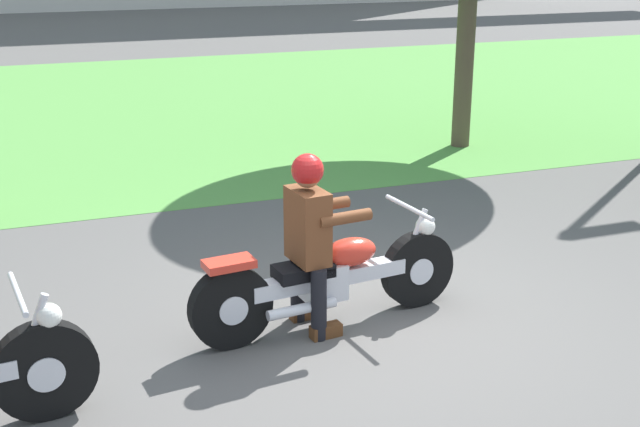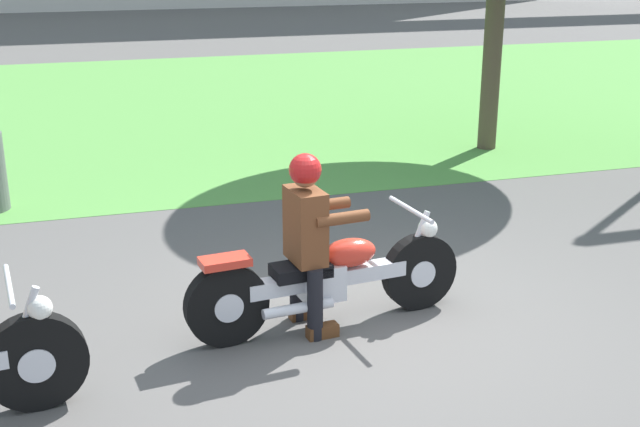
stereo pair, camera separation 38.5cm
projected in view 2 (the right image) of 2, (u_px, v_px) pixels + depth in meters
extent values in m
plane|color=#565451|center=(371.00, 328.00, 6.37)|extent=(120.00, 120.00, 0.00)
cube|color=#549342|center=(192.00, 104.00, 14.88)|extent=(60.00, 12.00, 0.01)
cylinder|color=black|center=(419.00, 272.00, 6.64)|extent=(0.64, 0.19, 0.63)
cylinder|color=silver|center=(419.00, 272.00, 6.64)|extent=(0.23, 0.16, 0.22)
cylinder|color=black|center=(227.00, 305.00, 6.03)|extent=(0.64, 0.19, 0.63)
cylinder|color=silver|center=(227.00, 305.00, 6.03)|extent=(0.23, 0.16, 0.22)
cube|color=silver|center=(328.00, 278.00, 6.31)|extent=(1.30, 0.28, 0.12)
cube|color=silver|center=(322.00, 281.00, 6.30)|extent=(0.34, 0.27, 0.28)
ellipsoid|color=red|center=(349.00, 253.00, 6.32)|extent=(0.46, 0.29, 0.22)
cube|color=black|center=(301.00, 270.00, 6.19)|extent=(0.46, 0.29, 0.10)
cube|color=red|center=(225.00, 261.00, 5.92)|extent=(0.38, 0.24, 0.06)
cylinder|color=silver|center=(415.00, 243.00, 6.54)|extent=(0.26, 0.08, 0.53)
cylinder|color=silver|center=(411.00, 209.00, 6.43)|extent=(0.11, 0.66, 0.04)
sphere|color=white|center=(428.00, 228.00, 6.54)|extent=(0.16, 0.16, 0.16)
cylinder|color=silver|center=(298.00, 308.00, 6.12)|extent=(0.56, 0.14, 0.08)
cylinder|color=black|center=(297.00, 286.00, 6.43)|extent=(0.12, 0.12, 0.56)
cube|color=#593319|center=(304.00, 312.00, 6.53)|extent=(0.25, 0.13, 0.10)
cylinder|color=black|center=(315.00, 304.00, 6.12)|extent=(0.12, 0.12, 0.56)
cube|color=#593319|center=(322.00, 331.00, 6.22)|extent=(0.25, 0.13, 0.10)
cube|color=brown|center=(305.00, 226.00, 6.10)|extent=(0.26, 0.40, 0.56)
cylinder|color=brown|center=(324.00, 205.00, 6.30)|extent=(0.43, 0.14, 0.09)
cylinder|color=brown|center=(342.00, 218.00, 6.01)|extent=(0.43, 0.14, 0.09)
sphere|color=#996B4C|center=(305.00, 174.00, 5.97)|extent=(0.20, 0.20, 0.20)
sphere|color=#B21919|center=(305.00, 170.00, 5.96)|extent=(0.24, 0.24, 0.24)
cylinder|color=black|center=(36.00, 362.00, 5.21)|extent=(0.66, 0.19, 0.65)
cylinder|color=silver|center=(36.00, 362.00, 5.21)|extent=(0.24, 0.16, 0.23)
cylinder|color=silver|center=(23.00, 327.00, 5.11)|extent=(0.26, 0.08, 0.53)
cylinder|color=silver|center=(9.00, 286.00, 5.00)|extent=(0.11, 0.66, 0.04)
sphere|color=white|center=(40.00, 308.00, 5.11)|extent=(0.16, 0.16, 0.16)
cylinder|color=brown|center=(492.00, 61.00, 11.39)|extent=(0.26, 0.26, 2.49)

